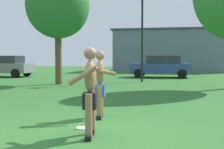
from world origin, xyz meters
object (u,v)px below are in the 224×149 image
object	(u,v)px
player_with_cap	(90,88)
car_gray_mid_lot	(3,66)
frisbee	(82,128)
lamp_post	(142,24)
tree_right_field	(58,6)
player_in_blue	(100,83)
car_blue_near_post	(162,66)

from	to	relation	value
player_with_cap	car_gray_mid_lot	size ratio (longest dim) A/B	0.39
frisbee	lamp_post	xyz separation A→B (m)	(0.11, 11.77, 3.43)
frisbee	lamp_post	distance (m)	12.26
player_with_cap	tree_right_field	distance (m)	11.40
player_in_blue	lamp_post	size ratio (longest dim) A/B	0.29
frisbee	car_gray_mid_lot	world-z (taller)	car_gray_mid_lot
tree_right_field	lamp_post	bearing A→B (deg)	29.11
car_gray_mid_lot	tree_right_field	size ratio (longest dim) A/B	0.72
lamp_post	player_in_blue	bearing A→B (deg)	-89.94
frisbee	tree_right_field	bearing A→B (deg)	114.09
player_with_cap	car_blue_near_post	size ratio (longest dim) A/B	0.38
car_blue_near_post	lamp_post	xyz separation A→B (m)	(-1.02, -4.24, 2.62)
lamp_post	tree_right_field	size ratio (longest dim) A/B	0.93
player_in_blue	lamp_post	xyz separation A→B (m)	(-0.01, 10.61, 2.60)
player_in_blue	frisbee	world-z (taller)	player_in_blue
player_with_cap	tree_right_field	bearing A→B (deg)	114.51
car_blue_near_post	lamp_post	size ratio (longest dim) A/B	0.77
frisbee	car_gray_mid_lot	size ratio (longest dim) A/B	0.06
frisbee	car_gray_mid_lot	bearing A→B (deg)	126.27
frisbee	tree_right_field	xyz separation A→B (m)	(-4.19, 9.37, 4.22)
lamp_post	car_gray_mid_lot	bearing A→B (deg)	166.35
car_blue_near_post	car_gray_mid_lot	distance (m)	11.78
car_blue_near_post	lamp_post	world-z (taller)	lamp_post
lamp_post	tree_right_field	xyz separation A→B (m)	(-4.30, -2.40, 0.78)
car_blue_near_post	tree_right_field	size ratio (longest dim) A/B	0.72
tree_right_field	car_gray_mid_lot	bearing A→B (deg)	141.86
player_in_blue	car_blue_near_post	xyz separation A→B (m)	(1.01, 14.85, -0.02)
car_gray_mid_lot	player_in_blue	bearing A→B (deg)	-51.08
car_gray_mid_lot	car_blue_near_post	bearing A→B (deg)	8.06
player_in_blue	car_blue_near_post	world-z (taller)	player_in_blue
frisbee	car_blue_near_post	distance (m)	16.06
player_in_blue	tree_right_field	xyz separation A→B (m)	(-4.31, 8.22, 3.38)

